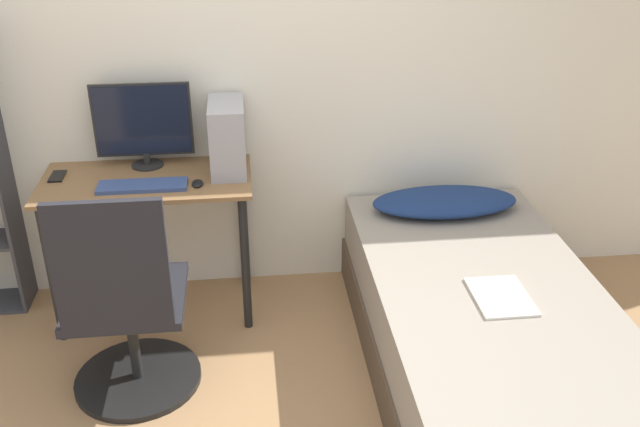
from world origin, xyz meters
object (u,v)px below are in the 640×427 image
bed (481,328)px  pc_tower (227,137)px  office_chair (127,320)px  keyboard (142,186)px  monitor (143,123)px

bed → pc_tower: pc_tower is taller
office_chair → keyboard: office_chair is taller
monitor → keyboard: size_ratio=1.15×
office_chair → bed: size_ratio=0.53×
bed → keyboard: (-1.57, 0.61, 0.54)m
keyboard → pc_tower: size_ratio=1.20×
monitor → keyboard: (0.00, -0.28, -0.22)m
bed → keyboard: keyboard is taller
pc_tower → bed: bearing=-34.6°
office_chair → keyboard: (0.05, 0.57, 0.39)m
office_chair → monitor: monitor is taller
monitor → bed: bearing=-29.6°
office_chair → monitor: 1.05m
pc_tower → keyboard: bearing=-156.9°
monitor → pc_tower: bearing=-13.3°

